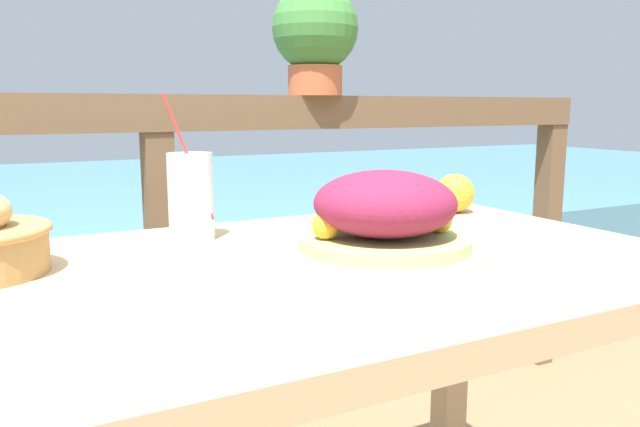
{
  "coord_description": "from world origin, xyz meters",
  "views": [
    {
      "loc": [
        -0.36,
        -0.79,
        0.93
      ],
      "look_at": [
        0.08,
        0.05,
        0.76
      ],
      "focal_mm": 35.0,
      "sensor_mm": 36.0,
      "label": 1
    }
  ],
  "objects": [
    {
      "name": "patio_table",
      "position": [
        0.0,
        0.0,
        0.61
      ],
      "size": [
        1.23,
        0.7,
        0.7
      ],
      "color": "tan",
      "rests_on": "ground_plane"
    },
    {
      "name": "railing_fence",
      "position": [
        0.0,
        0.76,
        0.73
      ],
      "size": [
        2.8,
        0.08,
        0.96
      ],
      "color": "brown",
      "rests_on": "ground_plane"
    },
    {
      "name": "sea_backdrop",
      "position": [
        0.0,
        3.26,
        0.21
      ],
      "size": [
        12.0,
        4.0,
        0.43
      ],
      "color": "teal",
      "rests_on": "ground_plane"
    },
    {
      "name": "salad_plate",
      "position": [
        0.13,
        -0.05,
        0.76
      ],
      "size": [
        0.29,
        0.29,
        0.13
      ],
      "color": "silver",
      "rests_on": "patio_table"
    },
    {
      "name": "drink_glass",
      "position": [
        -0.07,
        0.23,
        0.78
      ],
      "size": [
        0.08,
        0.08,
        0.24
      ],
      "color": "silver",
      "rests_on": "patio_table"
    },
    {
      "name": "potted_plant",
      "position": [
        0.44,
        0.76,
        1.12
      ],
      "size": [
        0.23,
        0.23,
        0.3
      ],
      "color": "#B75B38",
      "rests_on": "railing_fence"
    },
    {
      "name": "fork",
      "position": [
        0.32,
        -0.05,
        0.71
      ],
      "size": [
        0.03,
        0.18,
        0.0
      ],
      "color": "silver",
      "rests_on": "patio_table"
    },
    {
      "name": "knife",
      "position": [
        0.36,
        -0.02,
        0.71
      ],
      "size": [
        0.03,
        0.18,
        0.0
      ],
      "color": "silver",
      "rests_on": "patio_table"
    },
    {
      "name": "orange_near_basket",
      "position": [
        0.5,
        0.24,
        0.74
      ],
      "size": [
        0.08,
        0.08,
        0.08
      ],
      "color": "#F9A328",
      "rests_on": "patio_table"
    }
  ]
}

